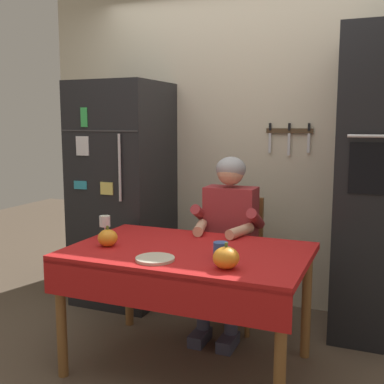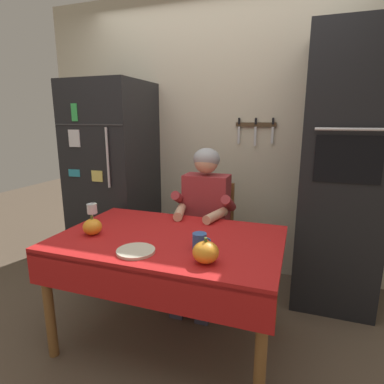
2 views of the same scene
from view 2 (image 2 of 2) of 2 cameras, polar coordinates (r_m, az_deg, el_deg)
ground_plane at (r=2.30m, az=-4.95°, el=-26.35°), size 10.00×10.00×0.00m
back_wall_assembly at (r=3.05m, az=6.00°, el=9.96°), size 3.70×0.13×2.60m
refrigerator at (r=3.14m, az=-14.00°, el=2.37°), size 0.68×0.71×1.80m
wall_oven at (r=2.66m, az=25.44°, el=2.91°), size 0.60×0.64×2.10m
dining_table at (r=2.02m, az=-4.42°, el=-10.47°), size 1.40×0.90×0.74m
chair_behind_person at (r=2.75m, az=3.31°, el=-7.16°), size 0.40×0.40×0.93m
seated_person at (r=2.51m, az=2.18°, el=-3.73°), size 0.47×0.55×1.25m
coffee_mug at (r=1.80m, az=1.44°, el=-8.91°), size 0.11×0.08×0.09m
wine_glass at (r=2.34m, az=-17.72°, el=-3.05°), size 0.07×0.07×0.14m
pumpkin_large at (r=2.11m, az=-17.67°, el=-6.05°), size 0.12×0.12×0.13m
pumpkin_medium at (r=1.64m, az=2.50°, el=-10.89°), size 0.14×0.14×0.14m
serving_tray at (r=1.80m, az=-10.19°, el=-10.52°), size 0.22×0.22×0.02m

